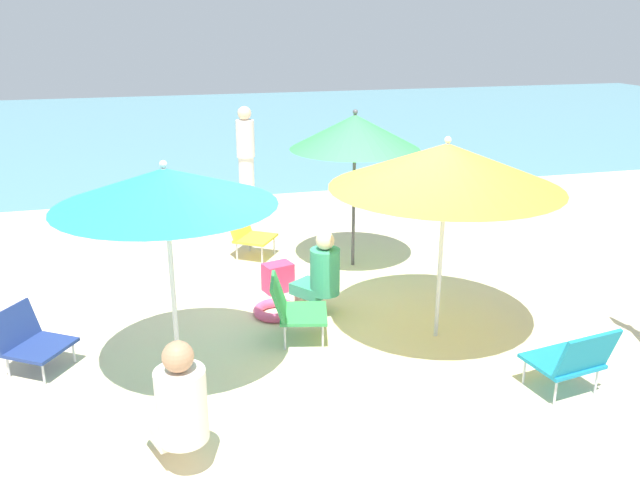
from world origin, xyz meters
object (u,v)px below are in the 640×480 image
object	(u,v)px
umbrella_teal	(165,187)
swim_ring	(276,310)
beach_bag	(278,277)
beach_chair_d	(573,358)
umbrella_yellow	(446,166)
person_c	(179,405)
beach_chair_a	(293,307)
person_a	(321,273)
person_b	(246,156)
umbrella_green	(355,132)
beach_chair_b	(29,339)
beach_chair_c	(248,231)

from	to	relation	value
umbrella_teal	swim_ring	distance (m)	2.17
beach_bag	beach_chair_d	bearing A→B (deg)	-55.75
umbrella_yellow	person_c	world-z (taller)	umbrella_yellow
beach_chair_a	person_a	distance (m)	0.65
beach_chair_d	person_a	xyz separation A→B (m)	(-1.52, 2.01, 0.10)
person_b	person_c	xyz separation A→B (m)	(-1.43, -6.28, -0.34)
umbrella_green	swim_ring	world-z (taller)	umbrella_green
person_a	umbrella_teal	bearing A→B (deg)	87.52
person_c	beach_chair_d	bearing A→B (deg)	-108.99
person_b	beach_bag	world-z (taller)	person_b
umbrella_yellow	beach_chair_d	xyz separation A→B (m)	(0.59, -1.23, -1.32)
beach_chair_a	beach_chair_d	bearing A→B (deg)	-24.64
person_c	umbrella_teal	bearing A→B (deg)	-22.88
beach_chair_a	beach_chair_b	distance (m)	2.30
beach_chair_a	beach_chair_d	size ratio (longest dim) A/B	0.99
umbrella_green	person_c	world-z (taller)	umbrella_green
umbrella_green	umbrella_teal	distance (m)	3.12
beach_chair_c	person_a	size ratio (longest dim) A/B	0.78
umbrella_green	beach_chair_d	bearing A→B (deg)	-76.44
beach_chair_d	person_b	distance (m)	6.42
beach_chair_c	beach_bag	bearing A→B (deg)	-48.99
person_c	beach_bag	distance (m)	3.05
person_a	person_c	size ratio (longest dim) A/B	0.93
umbrella_teal	person_c	xyz separation A→B (m)	(-0.04, -1.15, -1.18)
beach_chair_d	person_a	bearing A→B (deg)	28.23
beach_chair_c	person_a	world-z (taller)	person_a
beach_chair_a	beach_bag	bearing A→B (deg)	98.97
umbrella_green	swim_ring	xyz separation A→B (m)	(-1.19, -1.16, -1.59)
beach_chair_c	umbrella_green	bearing A→B (deg)	6.36
beach_chair_a	umbrella_green	bearing A→B (deg)	70.18
umbrella_yellow	beach_chair_b	world-z (taller)	umbrella_yellow
swim_ring	beach_bag	bearing A→B (deg)	76.57
person_c	swim_ring	bearing A→B (deg)	-46.95
umbrella_yellow	swim_ring	xyz separation A→B (m)	(-1.38, 0.85, -1.60)
umbrella_yellow	beach_chair_d	world-z (taller)	umbrella_yellow
beach_chair_c	beach_chair_b	bearing A→B (deg)	-100.28
umbrella_yellow	beach_chair_c	world-z (taller)	umbrella_yellow
umbrella_teal	person_a	world-z (taller)	umbrella_teal
umbrella_yellow	beach_bag	distance (m)	2.42
umbrella_green	beach_chair_b	xyz separation A→B (m)	(-3.44, -1.67, -1.36)
umbrella_yellow	beach_bag	world-z (taller)	umbrella_yellow
umbrella_green	beach_chair_a	distance (m)	2.45
person_b	person_c	bearing A→B (deg)	-73.29
umbrella_teal	beach_chair_c	world-z (taller)	umbrella_teal
beach_chair_a	person_b	size ratio (longest dim) A/B	0.39
beach_chair_d	beach_bag	bearing A→B (deg)	25.44
beach_chair_c	beach_chair_d	distance (m)	4.35
beach_chair_d	beach_bag	distance (m)	3.26
person_b	umbrella_teal	bearing A→B (deg)	-75.57
umbrella_teal	beach_chair_c	xyz separation A→B (m)	(1.03, 2.82, -1.32)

